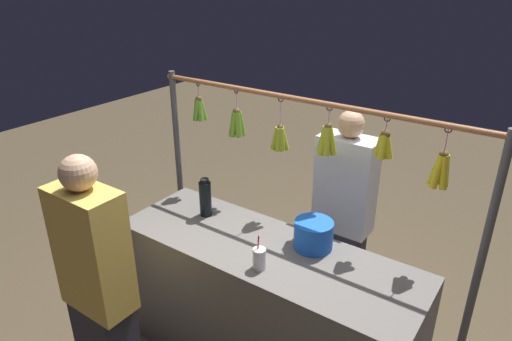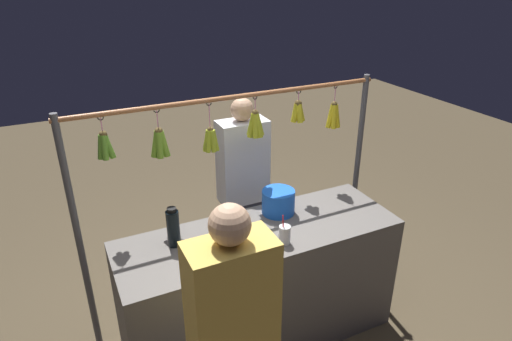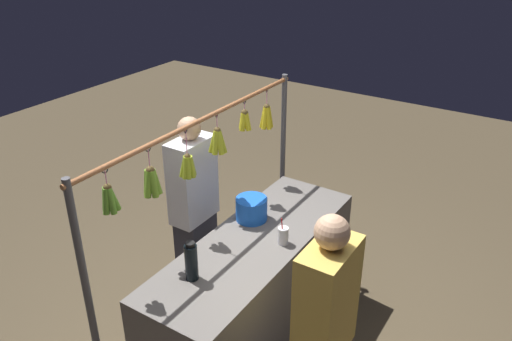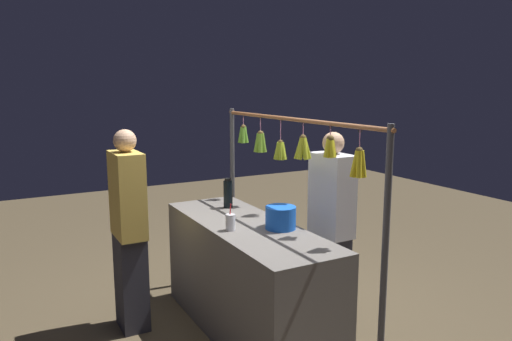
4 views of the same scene
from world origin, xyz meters
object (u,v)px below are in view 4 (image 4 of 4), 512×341
Objects in this scene: water_bottle at (228,194)px; customer_person at (129,232)px; drink_cup at (230,222)px; vendor_person at (331,231)px; blue_bucket at (281,218)px.

water_bottle is 0.91m from customer_person.
vendor_person is at bearing -96.79° from drink_cup.
blue_bucket is at bearing -112.29° from drink_cup.
water_bottle is 0.96m from vendor_person.
water_bottle is 0.16× the size of vendor_person.
water_bottle is at bearing 38.44° from vendor_person.
customer_person reaches higher than water_bottle.
vendor_person is at bearing -115.85° from customer_person.
drink_cup is at bearing 155.89° from water_bottle.
customer_person is at bearing 64.15° from vendor_person.
customer_person is at bearing 51.85° from blue_bucket.
blue_bucket is 0.54m from vendor_person.
water_bottle is at bearing -88.74° from customer_person.
customer_person is (0.61, 0.60, -0.15)m from drink_cup.
drink_cup is (0.14, 0.35, -0.02)m from blue_bucket.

